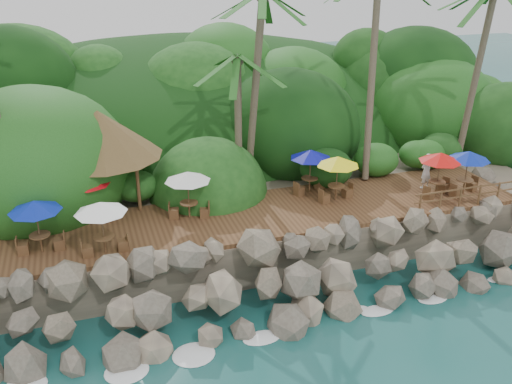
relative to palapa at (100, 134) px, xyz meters
name	(u,v)px	position (x,y,z in m)	size (l,w,h in m)	color
ground	(304,331)	(6.49, -9.49, -5.79)	(140.00, 140.00, 0.00)	#19514F
land_base	(207,166)	(6.49, 6.51, -4.74)	(32.00, 25.20, 2.10)	gray
jungle_hill	(185,146)	(6.49, 14.01, -5.79)	(44.80, 28.00, 15.40)	#143811
seawall	(286,279)	(6.49, -7.49, -4.64)	(29.00, 4.00, 2.30)	gray
terrace	(256,216)	(6.49, -3.49, -3.59)	(26.00, 5.00, 0.20)	brown
jungle_foliage	(211,187)	(6.49, 5.51, -5.79)	(44.00, 16.00, 12.00)	#143811
foam_line	(301,325)	(6.49, -9.19, -5.76)	(25.20, 0.80, 0.06)	white
palapa	(100,134)	(0.00, 0.00, 0.00)	(5.67, 5.67, 4.60)	brown
dining_clusters	(229,178)	(5.27, -3.36, -1.61)	(24.59, 5.29, 2.26)	brown
railing	(489,191)	(17.59, -5.84, -2.89)	(8.30, 0.10, 1.00)	brown
waiter	(426,171)	(15.74, -3.26, -2.56)	(0.68, 0.45, 1.87)	white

